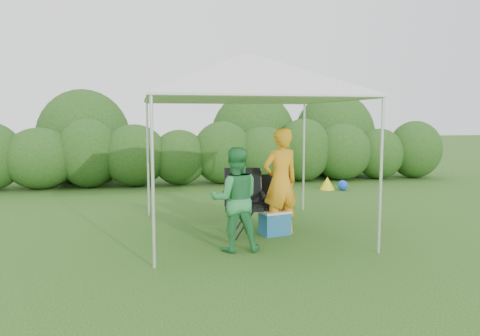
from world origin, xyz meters
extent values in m
plane|color=#36631F|center=(0.00, 0.00, 0.00)|extent=(70.00, 70.00, 0.00)
ellipsoid|color=#2B551B|center=(-4.14, 6.00, 0.79)|extent=(1.80, 1.53, 1.57)
cylinder|color=#382616|center=(-4.14, 6.00, 0.15)|extent=(0.12, 0.12, 0.30)
ellipsoid|color=#2B551B|center=(-2.95, 6.00, 0.90)|extent=(1.58, 1.34, 1.80)
cylinder|color=#382616|center=(-2.95, 6.00, 0.15)|extent=(0.12, 0.12, 0.30)
ellipsoid|color=#2B551B|center=(-1.77, 6.00, 0.82)|extent=(1.72, 1.47, 1.65)
cylinder|color=#382616|center=(-1.77, 6.00, 0.15)|extent=(0.12, 0.12, 0.30)
ellipsoid|color=#2B551B|center=(-0.59, 6.00, 0.75)|extent=(1.50, 1.28, 1.50)
cylinder|color=#382616|center=(-0.59, 6.00, 0.15)|extent=(0.12, 0.12, 0.30)
ellipsoid|color=#2B551B|center=(0.59, 6.00, 0.86)|extent=(1.65, 1.40, 1.73)
cylinder|color=#382616|center=(0.59, 6.00, 0.15)|extent=(0.12, 0.12, 0.30)
ellipsoid|color=#2B551B|center=(1.77, 6.00, 0.79)|extent=(1.80, 1.53, 1.57)
cylinder|color=#382616|center=(1.77, 6.00, 0.15)|extent=(0.12, 0.12, 0.30)
ellipsoid|color=#2B551B|center=(2.95, 6.00, 0.90)|extent=(1.58, 1.34, 1.80)
cylinder|color=#382616|center=(2.95, 6.00, 0.15)|extent=(0.12, 0.12, 0.30)
ellipsoid|color=#2B551B|center=(4.14, 6.00, 0.82)|extent=(1.72, 1.47, 1.65)
cylinder|color=#382616|center=(4.14, 6.00, 0.15)|extent=(0.12, 0.12, 0.30)
ellipsoid|color=#2B551B|center=(5.32, 6.00, 0.75)|extent=(1.50, 1.28, 1.50)
cylinder|color=#382616|center=(5.32, 6.00, 0.15)|extent=(0.12, 0.12, 0.30)
ellipsoid|color=#2B551B|center=(6.50, 6.00, 0.86)|extent=(1.65, 1.40, 1.73)
cylinder|color=#382616|center=(6.50, 6.00, 0.15)|extent=(0.12, 0.12, 0.30)
cylinder|color=silver|center=(-1.50, -1.00, 1.05)|extent=(0.04, 0.04, 2.10)
cylinder|color=silver|center=(1.50, -1.00, 1.05)|extent=(0.04, 0.04, 2.10)
cylinder|color=silver|center=(-1.50, 2.00, 1.05)|extent=(0.04, 0.04, 2.10)
cylinder|color=silver|center=(1.50, 2.00, 1.05)|extent=(0.04, 0.04, 2.10)
cube|color=white|center=(0.00, 0.50, 2.12)|extent=(3.10, 3.10, 0.03)
pyramid|color=white|center=(0.00, 0.50, 2.48)|extent=(3.10, 3.10, 0.70)
cube|color=black|center=(0.46, 0.50, 0.40)|extent=(0.55, 0.52, 0.05)
cube|color=black|center=(0.43, 0.70, 0.66)|extent=(0.51, 0.20, 0.47)
cube|color=black|center=(0.21, 0.46, 0.57)|extent=(0.10, 0.42, 0.03)
cube|color=black|center=(0.72, 0.53, 0.57)|extent=(0.10, 0.42, 0.03)
cylinder|color=black|center=(0.28, 0.26, 0.20)|extent=(0.02, 0.02, 0.40)
cylinder|color=black|center=(0.70, 0.32, 0.20)|extent=(0.02, 0.02, 0.40)
cylinder|color=black|center=(0.23, 0.68, 0.20)|extent=(0.02, 0.02, 0.40)
cylinder|color=black|center=(0.64, 0.73, 0.20)|extent=(0.02, 0.02, 0.40)
cube|color=black|center=(-0.10, 0.25, 0.46)|extent=(0.65, 0.61, 0.05)
cube|color=black|center=(-0.06, 0.49, 0.77)|extent=(0.59, 0.25, 0.55)
cube|color=black|center=(-0.39, 0.30, 0.66)|extent=(0.13, 0.48, 0.03)
cube|color=black|center=(0.19, 0.20, 0.66)|extent=(0.13, 0.48, 0.03)
cylinder|color=black|center=(-0.38, 0.05, 0.23)|extent=(0.03, 0.03, 0.46)
cylinder|color=black|center=(0.10, -0.03, 0.23)|extent=(0.03, 0.03, 0.46)
cylinder|color=black|center=(-0.30, 0.53, 0.23)|extent=(0.03, 0.03, 0.46)
cylinder|color=black|center=(0.18, 0.45, 0.23)|extent=(0.03, 0.03, 0.46)
imported|color=orange|center=(0.49, 0.26, 0.84)|extent=(0.69, 0.54, 1.67)
imported|color=#2F9149|center=(-0.38, -0.47, 0.72)|extent=(0.74, 0.60, 1.43)
cube|color=#22679F|center=(0.40, 0.26, 0.17)|extent=(0.48, 0.39, 0.34)
cube|color=silver|center=(0.40, 0.26, 0.36)|extent=(0.50, 0.41, 0.03)
cylinder|color=#592D0C|center=(0.46, 0.22, 0.51)|extent=(0.07, 0.07, 0.27)
cone|color=yellow|center=(3.01, 4.38, 0.16)|extent=(0.39, 0.39, 0.32)
sphere|color=blue|center=(3.33, 4.16, 0.13)|extent=(0.26, 0.26, 0.26)
camera|label=1|loc=(-1.65, -6.65, 1.84)|focal=35.00mm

